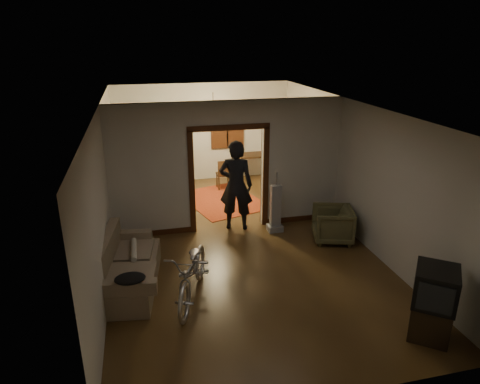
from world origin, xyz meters
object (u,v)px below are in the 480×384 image
object	(u,v)px
sofa	(128,263)
bicycle	(193,272)
person	(236,185)
locker	(161,154)
armchair	(332,224)
desk	(250,168)

from	to	relation	value
sofa	bicycle	size ratio (longest dim) A/B	1.06
person	locker	world-z (taller)	person
locker	armchair	bearing A→B (deg)	-67.07
bicycle	locker	bearing A→B (deg)	110.55
bicycle	person	bearing A→B (deg)	82.12
person	desk	size ratio (longest dim) A/B	1.91
armchair	person	bearing A→B (deg)	-104.66
bicycle	desk	bearing A→B (deg)	86.05
armchair	desk	distance (m)	4.27
sofa	person	size ratio (longest dim) A/B	0.98
locker	sofa	bearing A→B (deg)	-114.22
sofa	armchair	xyz separation A→B (m)	(4.09, 0.81, -0.08)
bicycle	armchair	world-z (taller)	bicycle
locker	bicycle	bearing A→B (deg)	-102.94
desk	person	bearing A→B (deg)	-94.21
bicycle	person	world-z (taller)	person
sofa	locker	xyz separation A→B (m)	(0.88, 5.04, 0.51)
bicycle	armchair	bearing A→B (deg)	43.96
bicycle	desk	world-z (taller)	bicycle
locker	desk	world-z (taller)	locker
armchair	desk	size ratio (longest dim) A/B	0.76
bicycle	armchair	xyz separation A→B (m)	(3.08, 1.42, -0.12)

